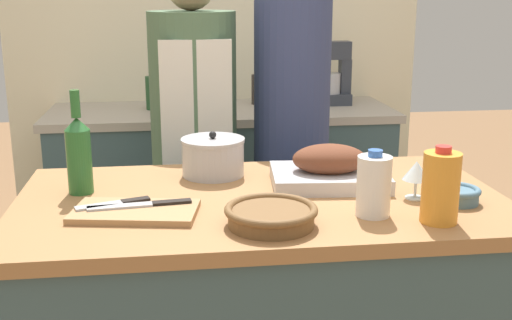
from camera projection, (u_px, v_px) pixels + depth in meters
The scene contains 20 objects.
back_counter at pixel (223, 195), 3.41m from camera, with size 1.76×0.60×0.93m.
back_wall at pixel (216, 36), 3.54m from camera, with size 2.26×0.10×2.55m.
roasting_pan at pixel (329, 170), 1.98m from camera, with size 0.37×0.28×0.13m.
wicker_basket at pixel (271, 215), 1.64m from camera, with size 0.24×0.24×0.05m.
cutting_board at pixel (135, 212), 1.72m from camera, with size 0.36×0.24×0.02m.
stock_pot at pixel (213, 157), 2.08m from camera, with size 0.21×0.21×0.15m.
mixing_bowl at pixel (457, 194), 1.81m from camera, with size 0.13×0.13×0.05m.
juice_jug at pixel (441, 187), 1.65m from camera, with size 0.10×0.10×0.20m.
milk_jug at pixel (374, 186), 1.70m from camera, with size 0.09×0.09×0.18m.
wine_bottle_green at pixel (79, 153), 1.88m from camera, with size 0.07×0.07×0.31m.
wine_glass_left at pixel (416, 172), 1.84m from camera, with size 0.08×0.08×0.11m.
wine_glass_right at pixel (444, 154), 2.02m from camera, with size 0.08×0.08×0.12m.
knife_chef at pixel (144, 205), 1.74m from camera, with size 0.28×0.06×0.01m.
knife_paring at pixel (116, 203), 1.75m from camera, with size 0.20×0.09×0.01m.
stand_mixer at pixel (333, 78), 3.40m from camera, with size 0.18×0.14×0.33m.
condiment_bottle_tall at pixel (165, 97), 3.20m from camera, with size 0.06×0.06×0.16m.
condiment_bottle_short at pixel (152, 93), 3.26m from camera, with size 0.07×0.07×0.19m.
condiment_bottle_extra at pixel (256, 89), 3.41m from camera, with size 0.05×0.05×0.18m.
person_cook_aproned at pixel (195, 146), 2.63m from camera, with size 0.35×0.35×1.63m.
person_cook_guest at pixel (291, 127), 2.63m from camera, with size 0.31×0.31×1.74m.
Camera 1 is at (-0.25, -1.77, 1.52)m, focal length 45.00 mm.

